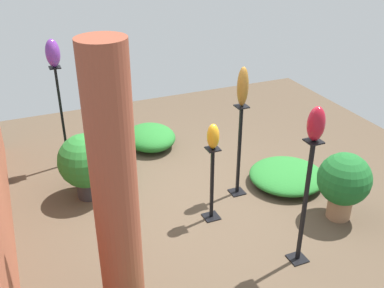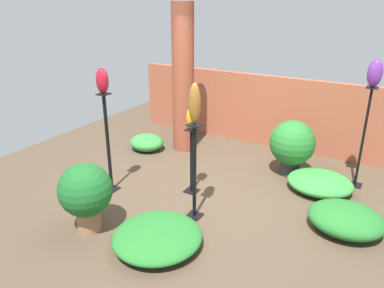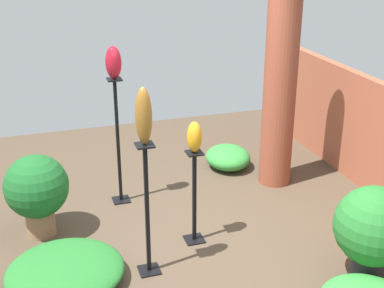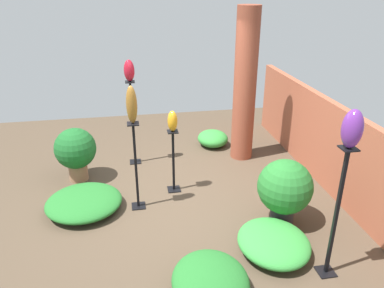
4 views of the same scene
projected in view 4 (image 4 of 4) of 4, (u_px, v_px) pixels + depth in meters
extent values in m
plane|color=#4C3D2D|center=(174.00, 199.00, 5.73)|extent=(8.00, 8.00, 0.00)
cube|color=#9E5138|center=(330.00, 146.00, 5.85)|extent=(5.60, 0.12, 1.39)
cylinder|color=brown|center=(245.00, 87.00, 6.58)|extent=(0.40, 0.40, 2.71)
cube|color=black|center=(325.00, 272.00, 4.31)|extent=(0.20, 0.20, 0.01)
cube|color=black|center=(336.00, 215.00, 3.99)|extent=(0.04, 0.04, 1.58)
cube|color=black|center=(349.00, 148.00, 3.67)|extent=(0.16, 0.16, 0.02)
cube|color=black|center=(174.00, 189.00, 5.99)|extent=(0.20, 0.20, 0.01)
cube|color=black|center=(173.00, 161.00, 5.79)|extent=(0.04, 0.04, 1.01)
cube|color=black|center=(173.00, 132.00, 5.59)|extent=(0.16, 0.16, 0.02)
cube|color=black|center=(135.00, 162.00, 6.89)|extent=(0.20, 0.20, 0.01)
cube|color=black|center=(133.00, 124.00, 6.58)|extent=(0.04, 0.04, 1.52)
cube|color=black|center=(130.00, 82.00, 6.28)|extent=(0.16, 0.16, 0.02)
cube|color=black|center=(139.00, 206.00, 5.55)|extent=(0.20, 0.20, 0.01)
cube|color=black|center=(136.00, 167.00, 5.29)|extent=(0.04, 0.04, 1.32)
cube|color=black|center=(133.00, 124.00, 5.02)|extent=(0.16, 0.16, 0.02)
ellipsoid|color=#6B2D8C|center=(352.00, 129.00, 3.59)|extent=(0.21, 0.20, 0.40)
ellipsoid|color=orange|center=(172.00, 121.00, 5.52)|extent=(0.16, 0.15, 0.32)
ellipsoid|color=maroon|center=(129.00, 71.00, 6.20)|extent=(0.17, 0.18, 0.36)
ellipsoid|color=brown|center=(132.00, 105.00, 4.91)|extent=(0.15, 0.15, 0.52)
cylinder|color=#2D2D33|center=(282.00, 214.00, 5.16)|extent=(0.32, 0.32, 0.25)
sphere|color=#236B28|center=(285.00, 187.00, 4.98)|extent=(0.74, 0.74, 0.74)
cylinder|color=#936B4C|center=(79.00, 172.00, 6.25)|extent=(0.31, 0.31, 0.28)
sphere|color=#195923|center=(75.00, 148.00, 6.08)|extent=(0.67, 0.67, 0.67)
ellipsoid|color=#338C38|center=(213.00, 138.00, 7.53)|extent=(0.67, 0.60, 0.30)
ellipsoid|color=#338C38|center=(274.00, 242.00, 4.59)|extent=(0.98, 0.88, 0.27)
ellipsoid|color=#236B28|center=(210.00, 281.00, 3.96)|extent=(0.94, 0.83, 0.34)
ellipsoid|color=#236B28|center=(84.00, 202.00, 5.43)|extent=(1.07, 1.09, 0.25)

